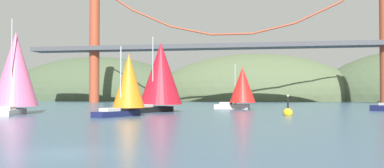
# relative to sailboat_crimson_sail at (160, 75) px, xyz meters

# --- Properties ---
(ground_plane) EXTENTS (360.00, 360.00, 0.00)m
(ground_plane) POSITION_rel_sailboat_crimson_sail_xyz_m (6.11, -40.82, -5.17)
(ground_plane) COLOR #385670
(headland_center) EXTENTS (75.46, 44.00, 33.71)m
(headland_center) POSITION_rel_sailboat_crimson_sail_xyz_m (11.11, 94.18, -5.17)
(headland_center) COLOR #4C5B3D
(headland_center) RESTS_ON ground_plane
(headland_left) EXTENTS (74.48, 44.00, 33.12)m
(headland_left) POSITION_rel_sailboat_crimson_sail_xyz_m (-48.89, 94.18, -5.17)
(headland_left) COLOR #425138
(headland_left) RESTS_ON ground_plane
(suspension_bridge) EXTENTS (113.54, 6.00, 33.58)m
(suspension_bridge) POSITION_rel_sailboat_crimson_sail_xyz_m (6.11, 54.18, 10.73)
(suspension_bridge) COLOR #A34228
(suspension_bridge) RESTS_ON ground_plane
(sailboat_crimson_sail) EXTENTS (7.94, 10.85, 10.38)m
(sailboat_crimson_sail) POSITION_rel_sailboat_crimson_sail_xyz_m (0.00, 0.00, 0.00)
(sailboat_crimson_sail) COLOR black
(sailboat_crimson_sail) RESTS_ON ground_plane
(sailboat_red_spinnaker) EXTENTS (7.20, 5.02, 7.33)m
(sailboat_red_spinnaker) POSITION_rel_sailboat_crimson_sail_xyz_m (10.93, 10.54, -1.45)
(sailboat_red_spinnaker) COLOR #B7B2A8
(sailboat_red_spinnaker) RESTS_ON ground_plane
(sailboat_pink_spinnaker) EXTENTS (7.03, 10.17, 11.76)m
(sailboat_pink_spinnaker) POSITION_rel_sailboat_crimson_sail_xyz_m (-16.65, -9.04, 0.26)
(sailboat_pink_spinnaker) COLOR white
(sailboat_pink_spinnaker) RESTS_ON ground_plane
(sailboat_orange_sail) EXTENTS (4.98, 7.62, 7.84)m
(sailboat_orange_sail) POSITION_rel_sailboat_crimson_sail_xyz_m (-0.94, -11.58, -1.45)
(sailboat_orange_sail) COLOR #191E4C
(sailboat_orange_sail) RESTS_ON ground_plane
(channel_buoy) EXTENTS (1.10, 1.10, 2.64)m
(channel_buoy) POSITION_rel_sailboat_crimson_sail_xyz_m (17.13, -8.19, -4.80)
(channel_buoy) COLOR gold
(channel_buoy) RESTS_ON ground_plane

